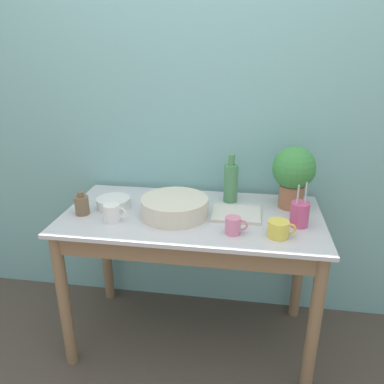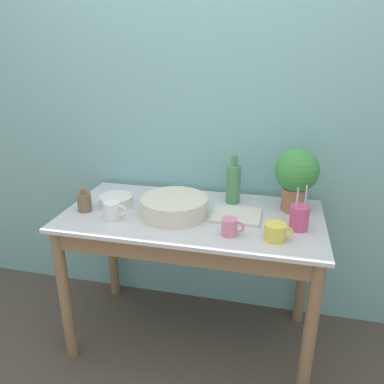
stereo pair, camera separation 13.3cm
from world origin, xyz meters
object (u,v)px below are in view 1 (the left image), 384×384
object	(u,v)px
utensil_cup	(299,214)
tray_board	(236,214)
potted_plant	(293,173)
mug_pink	(233,225)
mug_white	(113,213)
mug_yellow	(279,229)
bottle_tall	(231,182)
bowl_small_enamel_white	(114,203)
bowl_wash_large	(175,207)
bottle_short	(82,205)

from	to	relation	value
utensil_cup	tray_board	size ratio (longest dim) A/B	0.88
potted_plant	mug_pink	distance (m)	0.48
mug_white	utensil_cup	size ratio (longest dim) A/B	0.52
mug_yellow	tray_board	size ratio (longest dim) A/B	0.52
bottle_tall	bowl_small_enamel_white	bearing A→B (deg)	-162.54
potted_plant	mug_yellow	bearing A→B (deg)	-103.36
potted_plant	bowl_wash_large	xyz separation A→B (m)	(-0.59, -0.20, -0.15)
bottle_tall	mug_yellow	distance (m)	0.46
mug_pink	utensil_cup	xyz separation A→B (m)	(0.30, 0.13, 0.02)
bottle_short	mug_pink	xyz separation A→B (m)	(0.77, -0.10, -0.01)
mug_yellow	tray_board	bearing A→B (deg)	134.77
bowl_wash_large	mug_white	size ratio (longest dim) A/B	3.00
bottle_short	tray_board	distance (m)	0.79
potted_plant	tray_board	bearing A→B (deg)	-151.25
bowl_wash_large	utensil_cup	distance (m)	0.61
tray_board	mug_yellow	bearing A→B (deg)	-45.23
potted_plant	bowl_small_enamel_white	xyz separation A→B (m)	(-0.93, -0.16, -0.17)
utensil_cup	mug_pink	bearing A→B (deg)	-156.91
tray_board	bottle_tall	bearing A→B (deg)	102.50
bottle_short	tray_board	world-z (taller)	bottle_short
bottle_tall	mug_white	size ratio (longest dim) A/B	2.36
bowl_small_enamel_white	utensil_cup	bearing A→B (deg)	-3.98
bowl_wash_large	utensil_cup	size ratio (longest dim) A/B	1.57
bowl_small_enamel_white	bowl_wash_large	bearing A→B (deg)	-7.25
bottle_tall	utensil_cup	bearing A→B (deg)	-36.89
mug_yellow	utensil_cup	size ratio (longest dim) A/B	0.59
potted_plant	bowl_wash_large	size ratio (longest dim) A/B	0.97
bottle_tall	mug_yellow	size ratio (longest dim) A/B	2.10
mug_pink	tray_board	size ratio (longest dim) A/B	0.43
tray_board	mug_pink	bearing A→B (deg)	-91.43
bottle_tall	bottle_short	distance (m)	0.79
bowl_small_enamel_white	bottle_short	bearing A→B (deg)	-143.35
bowl_small_enamel_white	utensil_cup	distance (m)	0.95
bowl_small_enamel_white	utensil_cup	size ratio (longest dim) A/B	0.82
bowl_wash_large	bowl_small_enamel_white	xyz separation A→B (m)	(-0.34, 0.04, -0.02)
potted_plant	utensil_cup	distance (m)	0.26
bowl_wash_large	tray_board	size ratio (longest dim) A/B	1.38
tray_board	utensil_cup	bearing A→B (deg)	-12.97
mug_white	utensil_cup	distance (m)	0.90
utensil_cup	tray_board	bearing A→B (deg)	167.03
bottle_tall	mug_pink	size ratio (longest dim) A/B	2.56
bottle_tall	mug_white	bearing A→B (deg)	-147.87
mug_white	mug_yellow	size ratio (longest dim) A/B	0.89
bottle_short	mug_pink	size ratio (longest dim) A/B	1.16
mug_yellow	utensil_cup	distance (m)	0.17
potted_plant	bottle_tall	bearing A→B (deg)	174.16
potted_plant	bowl_wash_large	bearing A→B (deg)	-161.24
mug_pink	tray_board	xyz separation A→B (m)	(0.00, 0.20, -0.03)
bowl_wash_large	tray_board	world-z (taller)	bowl_wash_large
mug_yellow	bowl_small_enamel_white	bearing A→B (deg)	166.95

